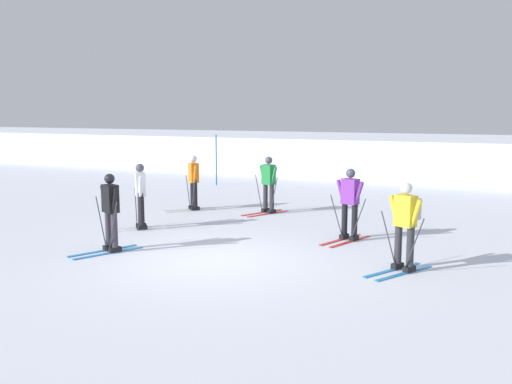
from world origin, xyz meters
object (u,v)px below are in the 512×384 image
skier_green (268,183)px  trail_marker_pole (216,160)px  skier_yellow (406,222)px  skier_purple (350,202)px  skier_black (110,210)px  skier_orange (193,181)px  skier_white (140,194)px

skier_green → trail_marker_pole: 6.80m
skier_yellow → skier_purple: 2.63m
skier_black → skier_yellow: same height
skier_yellow → skier_orange: same height
trail_marker_pole → skier_black: bearing=-71.4°
skier_yellow → skier_purple: same height
skier_black → skier_white: bearing=112.3°
skier_black → skier_yellow: size_ratio=1.00×
skier_yellow → skier_white: same height
skier_black → skier_white: size_ratio=1.00×
skier_black → skier_orange: 5.31m
skier_yellow → skier_orange: 8.19m
skier_orange → trail_marker_pole: bearing=113.5°
skier_white → skier_purple: same height
skier_black → skier_green: (1.11, 5.73, 0.00)m
skier_green → skier_orange: 2.38m
skier_black → trail_marker_pole: size_ratio=0.81×
skier_purple → trail_marker_pole: size_ratio=0.81×
skier_yellow → skier_purple: (-1.69, 2.02, -0.04)m
skier_green → trail_marker_pole: bearing=133.6°
skier_black → trail_marker_pole: trail_marker_pole is taller
skier_orange → trail_marker_pole: 5.97m
skier_purple → trail_marker_pole: bearing=137.2°
skier_orange → trail_marker_pole: trail_marker_pole is taller
skier_yellow → trail_marker_pole: size_ratio=0.81×
skier_yellow → skier_orange: (-7.23, 3.85, -0.04)m
skier_green → skier_white: size_ratio=1.00×
skier_orange → skier_green: bearing=13.5°
skier_green → skier_orange: same height
trail_marker_pole → skier_green: bearing=-46.4°
trail_marker_pole → skier_orange: bearing=-66.5°
skier_purple → trail_marker_pole: (-7.92, 7.32, 0.14)m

